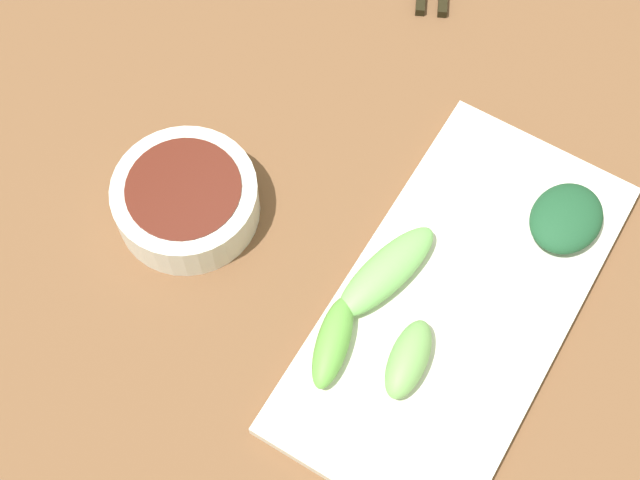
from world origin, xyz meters
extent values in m
cube|color=brown|center=(0.00, 0.00, 0.01)|extent=(2.10, 2.10, 0.02)
cylinder|color=silver|center=(-0.15, -0.04, 0.04)|extent=(0.11, 0.11, 0.04)
cylinder|color=#521E14|center=(-0.15, -0.04, 0.04)|extent=(0.09, 0.09, 0.03)
cube|color=silver|center=(0.07, 0.00, 0.03)|extent=(0.16, 0.33, 0.01)
ellipsoid|color=#6FA655|center=(0.06, -0.06, 0.04)|extent=(0.04, 0.07, 0.02)
ellipsoid|color=#71B65B|center=(0.01, -0.01, 0.04)|extent=(0.06, 0.10, 0.02)
ellipsoid|color=#1C4B2B|center=(0.11, 0.10, 0.04)|extent=(0.06, 0.07, 0.02)
ellipsoid|color=#5EA33F|center=(0.01, -0.08, 0.04)|extent=(0.04, 0.08, 0.02)
camera|label=1|loc=(0.12, -0.28, 0.69)|focal=52.27mm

